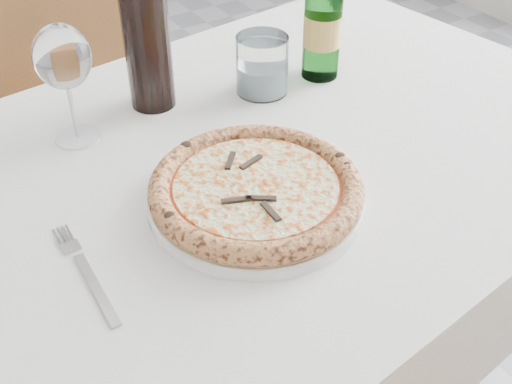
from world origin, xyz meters
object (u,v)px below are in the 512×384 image
Objects in this scene: dining_table at (221,217)px; chair_far at (52,86)px; pizza at (256,188)px; beer_bottle at (323,21)px; tumbler at (262,68)px; wine_bottle at (146,31)px; plate at (256,199)px; wine_glass at (62,59)px.

dining_table is 0.80m from chair_far.
dining_table is 0.16m from pizza.
chair_far is 0.79m from beer_bottle.
dining_table is 5.64× the size of beer_bottle.
beer_bottle reaches higher than tumbler.
wine_bottle reaches higher than tumbler.
pizza reaches higher than dining_table.
pizza is (-0.00, 0.00, 0.02)m from plate.
plate is 0.31m from tumbler.
wine_glass is at bearing 116.72° from plate.
wine_glass is (-0.14, 0.19, 0.23)m from dining_table.
wine_glass reaches higher than chair_far.
dining_table is 0.39m from beer_bottle.
wine_bottle reaches higher than wine_glass.
pizza is (0.02, -0.89, 0.25)m from chair_far.
plate is at bearing -90.23° from wine_bottle.
wine_glass is at bearing -167.54° from wine_bottle.
plate is at bearing -88.54° from chair_far.
chair_far is at bearing 92.40° from wine_bottle.
chair_far reaches higher than plate.
dining_table is at bearing -88.36° from chair_far.
chair_far is 0.72m from wine_glass.
beer_bottle is at bearing 26.47° from dining_table.
tumbler is 0.33× the size of wine_bottle.
tumbler is at bearing 176.50° from beer_bottle.
tumbler reaches higher than dining_table.
beer_bottle reaches higher than chair_far.
plate is 0.97× the size of wine_bottle.
wine_bottle is (-0.30, 0.07, 0.03)m from beer_bottle.
chair_far is at bearing 107.42° from tumbler.
chair_far is at bearing 116.35° from beer_bottle.
plate is 0.02m from pizza.
wine_bottle reaches higher than chair_far.
plate is 2.95× the size of tumbler.
chair_far is 3.23× the size of pizza.
plate is 0.34m from wine_glass.
beer_bottle is (0.30, 0.25, 0.08)m from pizza.
dining_table is 0.33m from wine_glass.
wine_bottle is (0.02, -0.58, 0.35)m from chair_far.
beer_bottle is at bearing -4.96° from wine_glass.
tumbler is at bearing 55.18° from plate.
tumbler is (0.18, 0.16, 0.14)m from dining_table.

